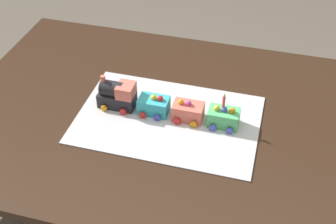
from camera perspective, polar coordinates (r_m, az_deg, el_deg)
name	(u,v)px	position (r m, az deg, el deg)	size (l,w,h in m)	color
dining_table	(161,137)	(1.58, -0.93, -3.18)	(1.40, 1.00, 0.74)	#382316
cake_board	(168,119)	(1.49, 0.00, -0.94)	(0.60, 0.40, 0.00)	silver
cake_locomotive	(117,95)	(1.52, -6.56, 2.13)	(0.14, 0.08, 0.12)	#232328
cake_car_caboose_turquoise	(154,106)	(1.49, -1.84, 0.78)	(0.10, 0.08, 0.07)	#38B7C6
cake_car_tanker_coral	(188,112)	(1.47, 2.53, 0.02)	(0.10, 0.08, 0.07)	#F27260
cake_car_gondola_mint_green	(223,118)	(1.45, 7.08, -0.76)	(0.10, 0.08, 0.07)	#59CC7A
birthday_candle	(224,101)	(1.41, 7.12, 1.39)	(0.01, 0.01, 0.06)	#F24C59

